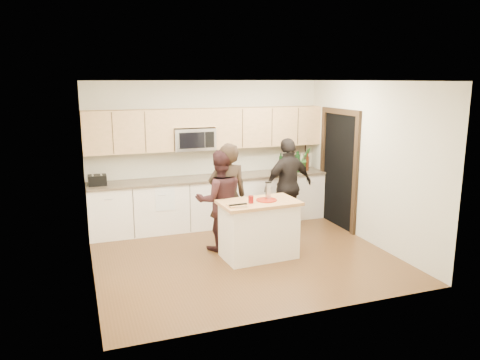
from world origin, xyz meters
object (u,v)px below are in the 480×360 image
object	(u,v)px
woman_left	(228,197)
island	(259,229)
toaster	(97,180)
woman_right	(288,186)
woman_center	(220,200)

from	to	relation	value
woman_left	island	bearing A→B (deg)	121.85
island	toaster	xyz separation A→B (m)	(-2.27, 1.79, 0.58)
woman_left	woman_right	xyz separation A→B (m)	(1.29, 0.44, -0.01)
woman_center	woman_right	size ratio (longest dim) A/B	0.95
woman_left	woman_center	bearing A→B (deg)	1.25
island	woman_left	size ratio (longest dim) A/B	0.71
island	woman_center	bearing A→B (deg)	126.38
toaster	woman_center	distance (m)	2.21
island	woman_right	xyz separation A→B (m)	(0.97, 0.99, 0.40)
island	woman_right	bearing A→B (deg)	42.43
island	woman_center	distance (m)	0.80
woman_left	woman_center	distance (m)	0.14
toaster	woman_right	bearing A→B (deg)	-13.87
toaster	woman_left	size ratio (longest dim) A/B	0.17
island	woman_left	world-z (taller)	woman_left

